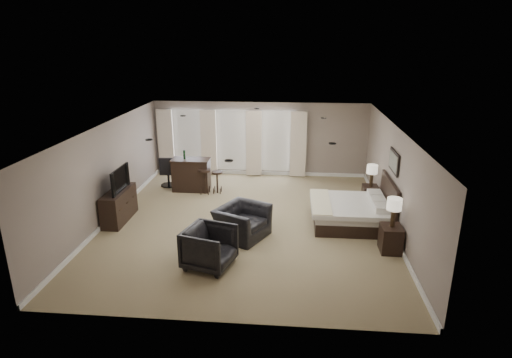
# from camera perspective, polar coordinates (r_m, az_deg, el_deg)

# --- Properties ---
(room) EXTENTS (7.60, 8.60, 2.64)m
(room) POSITION_cam_1_polar(r_m,az_deg,el_deg) (11.06, -1.21, 0.36)
(room) COLOR #887956
(room) RESTS_ON ground
(window_bay) EXTENTS (5.25, 0.20, 2.30)m
(window_bay) POSITION_cam_1_polar(r_m,az_deg,el_deg) (15.14, -3.30, 4.93)
(window_bay) COLOR silver
(window_bay) RESTS_ON room
(bed) EXTENTS (1.97, 1.88, 1.25)m
(bed) POSITION_cam_1_polar(r_m,az_deg,el_deg) (11.45, 11.85, -2.99)
(bed) COLOR silver
(bed) RESTS_ON ground
(nightstand_near) EXTENTS (0.47, 0.57, 0.62)m
(nightstand_near) POSITION_cam_1_polar(r_m,az_deg,el_deg) (10.42, 17.51, -7.61)
(nightstand_near) COLOR black
(nightstand_near) RESTS_ON ground
(nightstand_far) EXTENTS (0.43, 0.53, 0.58)m
(nightstand_far) POSITION_cam_1_polar(r_m,az_deg,el_deg) (13.04, 14.95, -2.13)
(nightstand_far) COLOR black
(nightstand_far) RESTS_ON ground
(lamp_near) EXTENTS (0.33, 0.33, 0.69)m
(lamp_near) POSITION_cam_1_polar(r_m,az_deg,el_deg) (10.16, 17.86, -4.29)
(lamp_near) COLOR beige
(lamp_near) RESTS_ON nightstand_near
(lamp_far) EXTENTS (0.31, 0.31, 0.65)m
(lamp_far) POSITION_cam_1_polar(r_m,az_deg,el_deg) (12.85, 15.17, 0.44)
(lamp_far) COLOR beige
(lamp_far) RESTS_ON nightstand_far
(wall_art) EXTENTS (0.04, 0.96, 0.56)m
(wall_art) POSITION_cam_1_polar(r_m,az_deg,el_deg) (11.29, 17.87, 2.22)
(wall_art) COLOR slate
(wall_art) RESTS_ON room
(dresser) EXTENTS (0.47, 1.46, 0.85)m
(dresser) POSITION_cam_1_polar(r_m,az_deg,el_deg) (12.08, -17.80, -3.39)
(dresser) COLOR black
(dresser) RESTS_ON ground
(tv) EXTENTS (0.64, 1.11, 0.15)m
(tv) POSITION_cam_1_polar(r_m,az_deg,el_deg) (11.91, -18.03, -1.16)
(tv) COLOR black
(tv) RESTS_ON dresser
(armchair_near) EXTENTS (1.25, 1.43, 1.06)m
(armchair_near) POSITION_cam_1_polar(r_m,az_deg,el_deg) (10.54, -1.86, -5.08)
(armchair_near) COLOR black
(armchair_near) RESTS_ON ground
(armchair_far) EXTENTS (1.14, 1.18, 0.99)m
(armchair_far) POSITION_cam_1_polar(r_m,az_deg,el_deg) (9.29, -6.23, -8.81)
(armchair_far) COLOR black
(armchair_far) RESTS_ON ground
(bar_counter) EXTENTS (1.21, 0.63, 1.05)m
(bar_counter) POSITION_cam_1_polar(r_m,az_deg,el_deg) (13.87, -8.62, 0.58)
(bar_counter) COLOR black
(bar_counter) RESTS_ON ground
(bar_stool_left) EXTENTS (0.42, 0.42, 0.80)m
(bar_stool_left) POSITION_cam_1_polar(r_m,az_deg,el_deg) (13.55, -6.83, -0.36)
(bar_stool_left) COLOR black
(bar_stool_left) RESTS_ON ground
(bar_stool_right) EXTENTS (0.38, 0.38, 0.71)m
(bar_stool_right) POSITION_cam_1_polar(r_m,az_deg,el_deg) (13.58, -5.19, -0.43)
(bar_stool_right) COLOR black
(bar_stool_right) RESTS_ON ground
(desk_chair) EXTENTS (0.56, 0.56, 1.03)m
(desk_chair) POSITION_cam_1_polar(r_m,az_deg,el_deg) (14.42, -11.65, 1.05)
(desk_chair) COLOR black
(desk_chair) RESTS_ON ground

